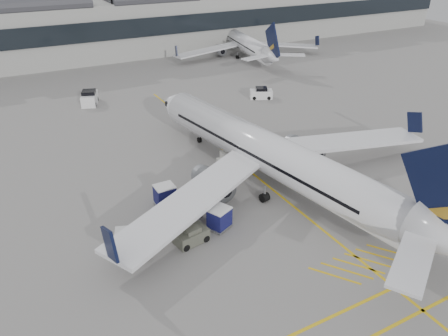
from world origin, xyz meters
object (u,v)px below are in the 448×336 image
pushback_tug (191,235)px  belt_loader (234,158)px  baggage_cart_a (219,218)px  ramp_agent_a (212,185)px  airliner_main (273,156)px  ramp_agent_b (198,193)px

pushback_tug → belt_loader: bearing=37.1°
belt_loader → baggage_cart_a: bearing=-123.6°
ramp_agent_a → pushback_tug: size_ratio=0.60×
airliner_main → belt_loader: airliner_main is taller
belt_loader → ramp_agent_a: bearing=-136.3°
airliner_main → ramp_agent_b: (-7.92, 0.62, -2.34)m
airliner_main → ramp_agent_b: bearing=166.7°
airliner_main → ramp_agent_b: size_ratio=21.58×
airliner_main → ramp_agent_b: 8.28m
airliner_main → pushback_tug: size_ratio=14.23×
baggage_cart_a → pushback_tug: 3.07m
pushback_tug → ramp_agent_b: bearing=49.7°
pushback_tug → ramp_agent_a: bearing=41.1°
ramp_agent_a → pushback_tug: ramp_agent_a is taller
ramp_agent_a → ramp_agent_b: bearing=174.5°
baggage_cart_a → pushback_tug: size_ratio=0.80×
airliner_main → belt_loader: bearing=90.1°
baggage_cart_a → belt_loader: bearing=30.1°
ramp_agent_b → ramp_agent_a: bearing=-158.5°
belt_loader → baggage_cart_a: baggage_cart_a is taller
baggage_cart_a → ramp_agent_b: 4.80m
airliner_main → baggage_cart_a: (-8.17, -4.17, -2.24)m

